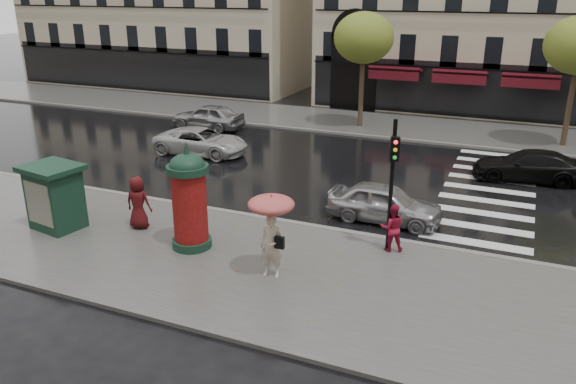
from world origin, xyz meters
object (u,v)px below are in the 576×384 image
at_px(woman_red, 392,228).
at_px(car_white, 201,141).
at_px(man_burgundy, 138,203).
at_px(traffic_light, 392,174).
at_px(morris_column, 189,198).
at_px(newsstand, 55,196).
at_px(car_far_silver, 208,117).
at_px(woman_umbrella, 271,223).
at_px(car_black, 528,166).
at_px(car_silver, 385,203).

distance_m(woman_red, car_white, 13.50).
xyz_separation_m(man_burgundy, traffic_light, (8.26, 1.53, 1.63)).
bearing_deg(morris_column, newsstand, -174.31).
xyz_separation_m(woman_red, car_white, (-11.36, 7.30, -0.23)).
distance_m(traffic_light, car_far_silver, 18.44).
xyz_separation_m(woman_umbrella, car_far_silver, (-11.05, 15.06, -1.03)).
bearing_deg(car_black, man_burgundy, -54.66).
xyz_separation_m(woman_red, man_burgundy, (-8.34, -1.64, 0.15)).
xyz_separation_m(woman_red, newsstand, (-10.92, -2.73, 0.38)).
distance_m(morris_column, traffic_light, 6.24).
distance_m(woman_red, morris_column, 6.36).
distance_m(woman_red, car_black, 10.07).
bearing_deg(newsstand, car_white, 92.52).
bearing_deg(car_silver, morris_column, 134.36).
relative_size(woman_red, car_black, 0.33).
distance_m(woman_umbrella, newsstand, 8.20).
bearing_deg(car_far_silver, morris_column, 29.64).
height_order(woman_umbrella, morris_column, morris_column).
relative_size(car_silver, car_black, 0.89).
bearing_deg(car_black, traffic_light, -28.98).
distance_m(woman_umbrella, car_black, 13.97).
height_order(woman_red, car_far_silver, woman_red).
xyz_separation_m(woman_umbrella, car_silver, (1.90, 5.48, -1.08)).
bearing_deg(newsstand, man_burgundy, 22.88).
height_order(woman_red, man_burgundy, man_burgundy).
distance_m(man_burgundy, car_silver, 8.57).
relative_size(car_white, car_black, 1.03).
xyz_separation_m(woman_red, car_silver, (-0.84, 2.49, -0.19)).
height_order(car_black, car_far_silver, car_far_silver).
bearing_deg(car_white, car_far_silver, 24.13).
xyz_separation_m(car_white, car_black, (15.11, 2.04, 0.01)).
xyz_separation_m(woman_umbrella, woman_red, (2.74, 2.98, -0.89)).
bearing_deg(car_far_silver, newsstand, 11.70).
xyz_separation_m(car_silver, car_white, (-10.52, 4.80, -0.04)).
height_order(morris_column, newsstand, morris_column).
relative_size(woman_umbrella, car_black, 0.55).
bearing_deg(man_burgundy, car_far_silver, -76.06).
bearing_deg(man_burgundy, car_white, -79.05).
height_order(woman_umbrella, woman_red, woman_umbrella).
height_order(woman_red, car_black, woman_red).
height_order(woman_red, newsstand, newsstand).
xyz_separation_m(man_burgundy, car_black, (12.10, 10.98, -0.37)).
bearing_deg(car_silver, traffic_light, -162.39).
height_order(newsstand, car_far_silver, newsstand).
bearing_deg(car_silver, car_black, -32.56).
relative_size(woman_umbrella, car_silver, 0.62).
distance_m(car_silver, car_black, 8.25).
relative_size(newsstand, car_white, 0.47).
xyz_separation_m(woman_umbrella, traffic_light, (2.66, 2.88, 0.89)).
bearing_deg(car_white, newsstand, 179.72).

